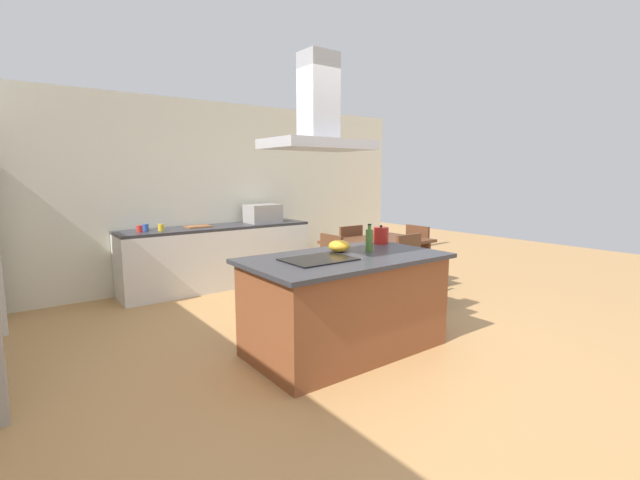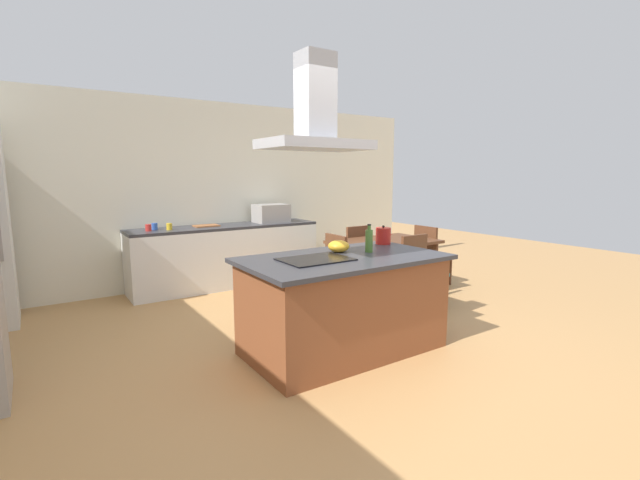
% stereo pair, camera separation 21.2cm
% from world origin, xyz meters
% --- Properties ---
extents(ground, '(16.00, 16.00, 0.00)m').
position_xyz_m(ground, '(0.00, 1.50, 0.00)').
color(ground, tan).
extents(wall_back, '(7.20, 0.10, 2.70)m').
position_xyz_m(wall_back, '(0.00, 3.25, 1.35)').
color(wall_back, silver).
rests_on(wall_back, ground).
extents(kitchen_island, '(1.87, 1.06, 0.90)m').
position_xyz_m(kitchen_island, '(0.00, 0.00, 0.45)').
color(kitchen_island, brown).
rests_on(kitchen_island, ground).
extents(cooktop, '(0.60, 0.44, 0.01)m').
position_xyz_m(cooktop, '(-0.31, 0.00, 0.91)').
color(cooktop, black).
rests_on(cooktop, kitchen_island).
extents(tea_kettle, '(0.21, 0.16, 0.20)m').
position_xyz_m(tea_kettle, '(0.78, 0.33, 0.99)').
color(tea_kettle, '#B21E19').
rests_on(tea_kettle, kitchen_island).
extents(olive_oil_bottle, '(0.07, 0.07, 0.27)m').
position_xyz_m(olive_oil_bottle, '(0.33, 0.04, 1.02)').
color(olive_oil_bottle, '#47722D').
rests_on(olive_oil_bottle, kitchen_island).
extents(mixing_bowl, '(0.21, 0.21, 0.11)m').
position_xyz_m(mixing_bowl, '(0.09, 0.20, 0.96)').
color(mixing_bowl, gold).
rests_on(mixing_bowl, kitchen_island).
extents(back_counter, '(2.76, 0.62, 0.90)m').
position_xyz_m(back_counter, '(0.01, 2.88, 0.45)').
color(back_counter, silver).
rests_on(back_counter, ground).
extents(countertop_microwave, '(0.50, 0.38, 0.28)m').
position_xyz_m(countertop_microwave, '(0.75, 2.88, 1.04)').
color(countertop_microwave, '#9E9993').
rests_on(countertop_microwave, back_counter).
extents(coffee_mug_red, '(0.08, 0.08, 0.09)m').
position_xyz_m(coffee_mug_red, '(-1.08, 2.85, 0.95)').
color(coffee_mug_red, red).
rests_on(coffee_mug_red, back_counter).
extents(coffee_mug_blue, '(0.08, 0.08, 0.09)m').
position_xyz_m(coffee_mug_blue, '(-0.98, 2.95, 0.95)').
color(coffee_mug_blue, '#2D56B2').
rests_on(coffee_mug_blue, back_counter).
extents(coffee_mug_yellow, '(0.08, 0.08, 0.09)m').
position_xyz_m(coffee_mug_yellow, '(-0.82, 2.82, 0.95)').
color(coffee_mug_yellow, gold).
rests_on(coffee_mug_yellow, back_counter).
extents(cutting_board, '(0.34, 0.24, 0.02)m').
position_xyz_m(cutting_board, '(-0.27, 2.93, 0.91)').
color(cutting_board, '#995B33').
rests_on(cutting_board, back_counter).
extents(dining_table, '(1.40, 0.90, 0.75)m').
position_xyz_m(dining_table, '(1.62, 1.24, 0.67)').
color(dining_table, '#59331E').
rests_on(dining_table, ground).
extents(chair_at_left_end, '(0.42, 0.42, 0.89)m').
position_xyz_m(chair_at_left_end, '(0.70, 1.24, 0.51)').
color(chair_at_left_end, teal).
rests_on(chair_at_left_end, ground).
extents(chair_at_right_end, '(0.42, 0.42, 0.89)m').
position_xyz_m(chair_at_right_end, '(2.53, 1.24, 0.51)').
color(chair_at_right_end, teal).
rests_on(chair_at_right_end, ground).
extents(chair_facing_back_wall, '(0.42, 0.42, 0.89)m').
position_xyz_m(chair_facing_back_wall, '(1.62, 1.90, 0.51)').
color(chair_facing_back_wall, teal).
rests_on(chair_facing_back_wall, ground).
extents(chair_facing_island, '(0.42, 0.42, 0.89)m').
position_xyz_m(chair_facing_island, '(1.62, 0.57, 0.51)').
color(chair_facing_island, teal).
rests_on(chair_facing_island, ground).
extents(range_hood, '(0.90, 0.55, 0.78)m').
position_xyz_m(range_hood, '(-0.31, 0.00, 2.10)').
color(range_hood, '#ADADB2').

